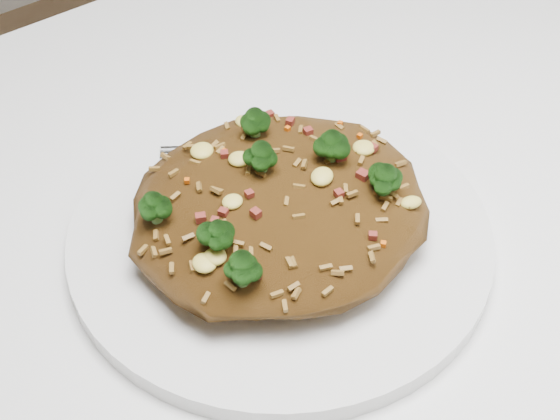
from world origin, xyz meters
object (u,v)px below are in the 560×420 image
object	(u,v)px
dining_table	(400,306)
fork	(284,152)
fried_rice	(279,198)
plate	(280,234)

from	to	relation	value
dining_table	fork	xyz separation A→B (m)	(-0.03, 0.10, 0.11)
dining_table	fried_rice	size ratio (longest dim) A/B	6.13
dining_table	fried_rice	xyz separation A→B (m)	(-0.08, 0.05, 0.13)
plate	fork	world-z (taller)	fork
fried_rice	fork	distance (m)	0.08
fried_rice	fork	xyz separation A→B (m)	(0.05, 0.05, -0.02)
dining_table	plate	distance (m)	0.13
dining_table	fork	world-z (taller)	fork
plate	fried_rice	distance (m)	0.03
dining_table	fork	bearing A→B (deg)	108.64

